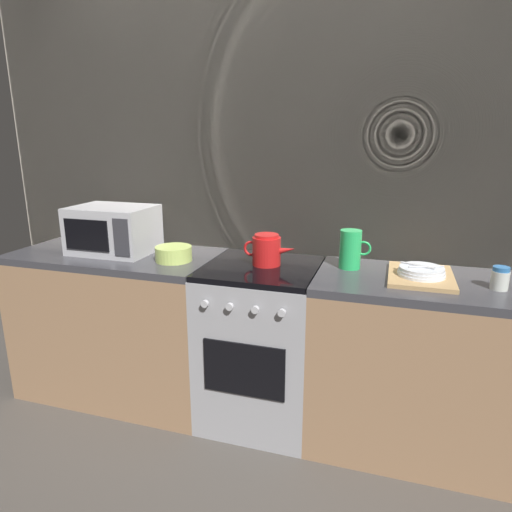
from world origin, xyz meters
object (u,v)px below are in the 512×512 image
pitcher (351,249)px  kettle (267,250)px  mixing_bowl (174,254)px  dish_pile (421,274)px  spice_jar (500,278)px  stove_unit (261,343)px  microwave (113,230)px

pitcher → kettle: bearing=-170.5°
kettle → mixing_bowl: size_ratio=1.42×
dish_pile → spice_jar: (0.33, -0.06, 0.03)m
stove_unit → mixing_bowl: (-0.49, -0.05, 0.49)m
kettle → dish_pile: size_ratio=0.71×
stove_unit → kettle: (0.02, 0.02, 0.53)m
mixing_bowl → spice_jar: (1.61, 0.01, 0.01)m
stove_unit → spice_jar: size_ratio=8.57×
stove_unit → dish_pile: bearing=1.1°
microwave → kettle: microwave is taller
mixing_bowl → pitcher: size_ratio=1.00×
pitcher → dish_pile: pitcher is taller
microwave → stove_unit: bearing=-1.2°
spice_jar → stove_unit: bearing=177.8°
mixing_bowl → spice_jar: size_ratio=1.90×
kettle → spice_jar: size_ratio=2.71×
microwave → pitcher: 1.36m
stove_unit → kettle: 0.53m
spice_jar → mixing_bowl: bearing=-179.7°
mixing_bowl → kettle: bearing=8.3°
pitcher → spice_jar: bearing=-11.6°
stove_unit → microwave: 1.08m
kettle → dish_pile: bearing=-0.6°
pitcher → spice_jar: pitcher is taller
kettle → dish_pile: 0.78m
stove_unit → microwave: size_ratio=1.96×
dish_pile → pitcher: bearing=166.9°
microwave → spice_jar: size_ratio=4.38×
mixing_bowl → dish_pile: (1.28, 0.07, -0.02)m
kettle → dish_pile: (0.77, -0.01, -0.06)m
kettle → spice_jar: bearing=-3.5°
pitcher → dish_pile: 0.36m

